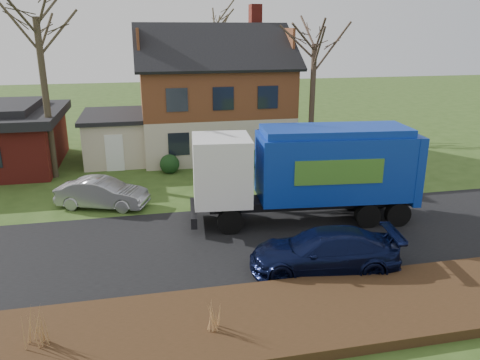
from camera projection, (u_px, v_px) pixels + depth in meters
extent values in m
plane|color=#304B19|center=(221.00, 243.00, 17.62)|extent=(120.00, 120.00, 0.00)
cube|color=black|center=(221.00, 243.00, 17.62)|extent=(80.00, 7.00, 0.02)
cube|color=#2F200F|center=(254.00, 321.00, 12.64)|extent=(80.00, 3.50, 0.30)
cube|color=beige|center=(214.00, 131.00, 30.64)|extent=(9.00, 7.50, 2.70)
cube|color=#5D2D1A|center=(213.00, 89.00, 29.81)|extent=(9.00, 7.50, 2.80)
cube|color=maroon|center=(255.00, 17.00, 30.01)|extent=(0.70, 0.90, 1.60)
cube|color=beige|center=(116.00, 138.00, 28.95)|extent=(3.50, 5.50, 2.60)
cube|color=black|center=(114.00, 115.00, 28.51)|extent=(3.90, 5.90, 0.24)
cylinder|color=black|center=(230.00, 221.00, 18.33)|extent=(1.05, 0.44, 1.02)
cylinder|color=black|center=(226.00, 203.00, 20.28)|extent=(1.05, 0.44, 1.02)
cylinder|color=black|center=(368.00, 215.00, 18.93)|extent=(1.05, 0.44, 1.02)
cylinder|color=black|center=(350.00, 198.00, 20.88)|extent=(1.05, 0.44, 1.02)
cylinder|color=black|center=(398.00, 214.00, 19.07)|extent=(1.05, 0.44, 1.02)
cylinder|color=black|center=(378.00, 197.00, 21.01)|extent=(1.05, 0.44, 1.02)
cube|color=black|center=(310.00, 201.00, 19.57)|extent=(8.50, 2.01, 0.34)
cube|color=white|center=(222.00, 169.00, 18.71)|extent=(2.49, 2.66, 2.65)
cube|color=black|center=(195.00, 167.00, 18.55)|extent=(0.29, 2.15, 0.88)
cube|color=black|center=(194.00, 213.00, 19.14)|extent=(0.49, 2.46, 0.44)
cube|color=#0C2F9A|center=(333.00, 166.00, 19.21)|extent=(6.39, 3.05, 2.65)
cube|color=#0C2F9A|center=(336.00, 131.00, 18.76)|extent=(6.07, 2.73, 0.29)
cube|color=#0C2F9A|center=(407.00, 166.00, 19.58)|extent=(0.59, 2.52, 2.84)
cube|color=#407927|center=(339.00, 172.00, 17.99)|extent=(3.51, 0.39, 0.98)
cube|color=#407927|center=(322.00, 156.00, 20.34)|extent=(3.51, 0.39, 0.98)
imported|color=#96989D|center=(102.00, 193.00, 21.06)|extent=(4.28, 2.69, 1.33)
imported|color=black|center=(324.00, 251.00, 15.41)|extent=(5.14, 2.69, 1.42)
cylinder|color=#403826|center=(46.00, 101.00, 24.37)|extent=(0.35, 0.35, 8.32)
cylinder|color=#423227|center=(312.00, 106.00, 27.25)|extent=(0.32, 0.32, 6.96)
cylinder|color=#433928|center=(216.00, 79.00, 37.00)|extent=(0.31, 0.31, 8.06)
cone|color=#A77C49|center=(35.00, 328.00, 11.30)|extent=(0.04, 0.04, 0.96)
cone|color=#A77C49|center=(28.00, 329.00, 11.27)|extent=(0.04, 0.04, 0.96)
cone|color=#A77C49|center=(42.00, 327.00, 11.34)|extent=(0.04, 0.04, 0.96)
cone|color=#A77C49|center=(36.00, 325.00, 11.42)|extent=(0.04, 0.04, 0.96)
cone|color=#A77C49|center=(34.00, 331.00, 11.18)|extent=(0.04, 0.04, 0.96)
cone|color=tan|center=(212.00, 315.00, 11.89)|extent=(0.04, 0.04, 0.87)
cone|color=tan|center=(207.00, 316.00, 11.86)|extent=(0.04, 0.04, 0.87)
cone|color=tan|center=(217.00, 315.00, 11.92)|extent=(0.04, 0.04, 0.87)
cone|color=tan|center=(211.00, 313.00, 11.99)|extent=(0.04, 0.04, 0.87)
cone|color=tan|center=(213.00, 318.00, 11.79)|extent=(0.04, 0.04, 0.87)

